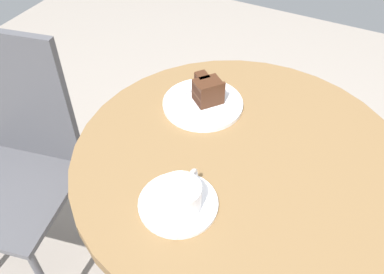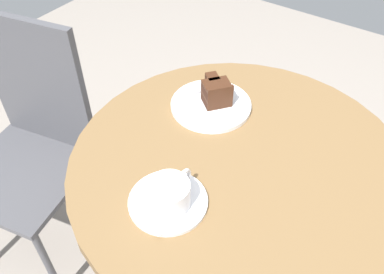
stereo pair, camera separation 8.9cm
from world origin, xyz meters
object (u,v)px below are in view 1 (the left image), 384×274
at_px(cake_slice, 207,90).
at_px(napkin, 204,107).
at_px(teaspoon, 188,225).
at_px(fork, 200,86).
at_px(cafe_chair, 15,150).
at_px(saucer, 178,204).
at_px(cake_plate, 203,104).
at_px(coffee_cup, 181,195).

xyz_separation_m(cake_slice, napkin, (-0.02, -0.00, -0.04)).
bearing_deg(teaspoon, cake_slice, -140.67).
relative_size(fork, cafe_chair, 0.16).
distance_m(saucer, cafe_chair, 0.69).
bearing_deg(cake_slice, napkin, -176.13).
height_order(cake_plate, cafe_chair, cafe_chair).
bearing_deg(cake_slice, fork, 44.23).
bearing_deg(coffee_cup, fork, 20.39).
height_order(teaspoon, cafe_chair, cafe_chair).
bearing_deg(cake_plate, coffee_cup, -161.92).
bearing_deg(teaspoon, cake_plate, -139.19).
bearing_deg(saucer, teaspoon, -133.64).
height_order(saucer, napkin, saucer).
bearing_deg(cafe_chair, saucer, -20.49).
bearing_deg(cafe_chair, cake_slice, 10.68).
height_order(cake_slice, cafe_chair, cafe_chair).
xyz_separation_m(cake_plate, cafe_chair, (-0.21, 0.55, -0.24)).
bearing_deg(cake_slice, teaspoon, -160.18).
xyz_separation_m(cake_plate, napkin, (-0.01, -0.01, -0.00)).
relative_size(coffee_cup, napkin, 0.65).
bearing_deg(cafe_chair, cake_plate, 9.56).
distance_m(coffee_cup, cafe_chair, 0.71).
xyz_separation_m(coffee_cup, teaspoon, (-0.04, -0.03, -0.03)).
bearing_deg(cake_plate, cafe_chair, 111.39).
relative_size(teaspoon, fork, 0.75).
xyz_separation_m(napkin, cafe_chair, (-0.21, 0.55, -0.23)).
distance_m(teaspoon, cafe_chair, 0.74).
height_order(saucer, cake_slice, cake_slice).
bearing_deg(cake_plate, teaspoon, -158.70).
xyz_separation_m(cake_slice, fork, (0.04, 0.04, -0.03)).
relative_size(cake_slice, fork, 0.68).
relative_size(teaspoon, napkin, 0.59).
bearing_deg(coffee_cup, cake_plate, 18.08).
bearing_deg(cake_slice, cake_plate, 160.60).
height_order(fork, napkin, fork).
height_order(saucer, cake_plate, cake_plate).
distance_m(teaspoon, cake_plate, 0.38).
bearing_deg(cafe_chair, teaspoon, -23.27).
distance_m(cake_plate, napkin, 0.01).
bearing_deg(coffee_cup, saucer, 71.23).
bearing_deg(cafe_chair, napkin, 8.65).
distance_m(cake_slice, napkin, 0.05).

